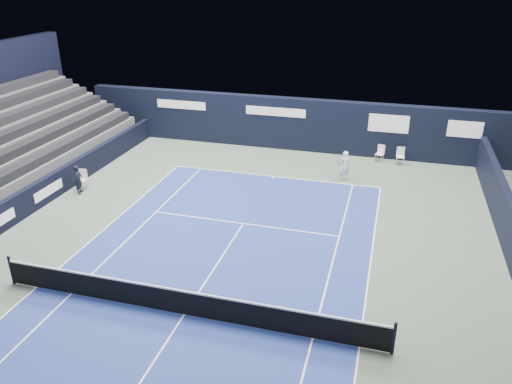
{
  "coord_description": "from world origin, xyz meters",
  "views": [
    {
      "loc": [
        5.66,
        -11.7,
        10.08
      ],
      "look_at": [
        0.41,
        6.97,
        1.3
      ],
      "focal_mm": 35.0,
      "sensor_mm": 36.0,
      "label": 1
    }
  ],
  "objects_px": {
    "folding_chair_back_b": "(400,155)",
    "folding_chair_back_a": "(381,150)",
    "line_judge_chair": "(82,178)",
    "tennis_player": "(344,165)",
    "tennis_net": "(183,302)"
  },
  "relations": [
    {
      "from": "line_judge_chair",
      "to": "tennis_net",
      "type": "height_order",
      "value": "tennis_net"
    },
    {
      "from": "folding_chair_back_a",
      "to": "line_judge_chair",
      "type": "xyz_separation_m",
      "value": [
        -14.03,
        -7.91,
        -0.07
      ]
    },
    {
      "from": "folding_chair_back_b",
      "to": "line_judge_chair",
      "type": "relative_size",
      "value": 1.0
    },
    {
      "from": "tennis_net",
      "to": "tennis_player",
      "type": "xyz_separation_m",
      "value": [
        3.57,
        12.48,
        0.27
      ]
    },
    {
      "from": "folding_chair_back_b",
      "to": "tennis_net",
      "type": "xyz_separation_m",
      "value": [
        -6.33,
        -15.58,
        -0.05
      ]
    },
    {
      "from": "line_judge_chair",
      "to": "tennis_player",
      "type": "height_order",
      "value": "tennis_player"
    },
    {
      "from": "line_judge_chair",
      "to": "folding_chair_back_b",
      "type": "bearing_deg",
      "value": 21.13
    },
    {
      "from": "tennis_net",
      "to": "tennis_player",
      "type": "height_order",
      "value": "tennis_player"
    },
    {
      "from": "tennis_player",
      "to": "folding_chair_back_a",
      "type": "bearing_deg",
      "value": 63.31
    },
    {
      "from": "folding_chair_back_b",
      "to": "tennis_player",
      "type": "bearing_deg",
      "value": -136.88
    },
    {
      "from": "tennis_net",
      "to": "line_judge_chair",
      "type": "bearing_deg",
      "value": 138.09
    },
    {
      "from": "folding_chair_back_b",
      "to": "folding_chair_back_a",
      "type": "bearing_deg",
      "value": 163.14
    },
    {
      "from": "line_judge_chair",
      "to": "tennis_net",
      "type": "bearing_deg",
      "value": -47.75
    },
    {
      "from": "folding_chair_back_a",
      "to": "folding_chair_back_b",
      "type": "bearing_deg",
      "value": 7.53
    },
    {
      "from": "folding_chair_back_a",
      "to": "folding_chair_back_b",
      "type": "relative_size",
      "value": 0.97
    }
  ]
}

